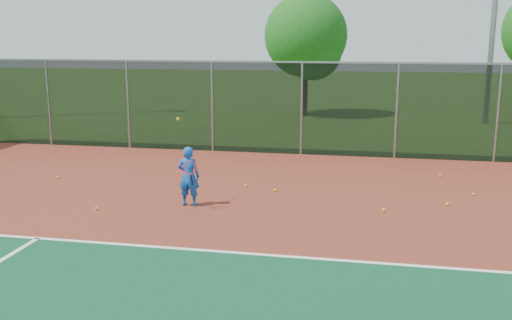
{
  "coord_description": "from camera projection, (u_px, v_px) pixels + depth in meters",
  "views": [
    {
      "loc": [
        -0.91,
        -6.34,
        3.79
      ],
      "look_at": [
        -3.13,
        5.0,
        1.3
      ],
      "focal_mm": 40.0,
      "sensor_mm": 36.0,
      "label": 1
    }
  ],
  "objects": [
    {
      "name": "practice_ball_1",
      "position": [
        473.0,
        194.0,
        13.86
      ],
      "size": [
        0.07,
        0.07,
        0.07
      ],
      "primitive_type": "sphere",
      "color": "#CFDA19",
      "rests_on": "court_apron"
    },
    {
      "name": "practice_ball_2",
      "position": [
        447.0,
        204.0,
        13.04
      ],
      "size": [
        0.07,
        0.07,
        0.07
      ],
      "primitive_type": "sphere",
      "color": "#CFDA19",
      "rests_on": "court_apron"
    },
    {
      "name": "practice_ball_7",
      "position": [
        384.0,
        210.0,
        12.6
      ],
      "size": [
        0.07,
        0.07,
        0.07
      ],
      "primitive_type": "sphere",
      "color": "#CFDA19",
      "rests_on": "court_apron"
    },
    {
      "name": "practice_ball_6",
      "position": [
        58.0,
        177.0,
        15.56
      ],
      "size": [
        0.07,
        0.07,
        0.07
      ],
      "primitive_type": "sphere",
      "color": "#CFDA19",
      "rests_on": "court_apron"
    },
    {
      "name": "practice_ball_4",
      "position": [
        97.0,
        209.0,
        12.7
      ],
      "size": [
        0.07,
        0.07,
        0.07
      ],
      "primitive_type": "sphere",
      "color": "#CFDA19",
      "rests_on": "court_apron"
    },
    {
      "name": "court_apron",
      "position": [
        421.0,
        292.0,
        8.63
      ],
      "size": [
        30.0,
        20.0,
        0.02
      ],
      "primitive_type": "cube",
      "color": "maroon",
      "rests_on": "ground"
    },
    {
      "name": "practice_ball_3",
      "position": [
        440.0,
        175.0,
        15.82
      ],
      "size": [
        0.07,
        0.07,
        0.07
      ],
      "primitive_type": "sphere",
      "color": "#CFDA19",
      "rests_on": "court_apron"
    },
    {
      "name": "practice_ball_0",
      "position": [
        275.0,
        190.0,
        14.21
      ],
      "size": [
        0.07,
        0.07,
        0.07
      ],
      "primitive_type": "sphere",
      "color": "#CFDA19",
      "rests_on": "court_apron"
    },
    {
      "name": "tennis_player",
      "position": [
        189.0,
        176.0,
        12.92
      ],
      "size": [
        0.59,
        0.58,
        2.02
      ],
      "color": "blue",
      "rests_on": "court_apron"
    },
    {
      "name": "tree_back_left",
      "position": [
        307.0,
        40.0,
        27.39
      ],
      "size": [
        4.0,
        4.0,
        5.88
      ],
      "color": "#321C12",
      "rests_on": "ground"
    },
    {
      "name": "fence_back",
      "position": [
        397.0,
        110.0,
        17.89
      ],
      "size": [
        30.0,
        0.06,
        3.03
      ],
      "color": "black",
      "rests_on": "court_apron"
    },
    {
      "name": "practice_ball_5",
      "position": [
        246.0,
        186.0,
        14.66
      ],
      "size": [
        0.07,
        0.07,
        0.07
      ],
      "primitive_type": "sphere",
      "color": "#CFDA19",
      "rests_on": "court_apron"
    }
  ]
}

